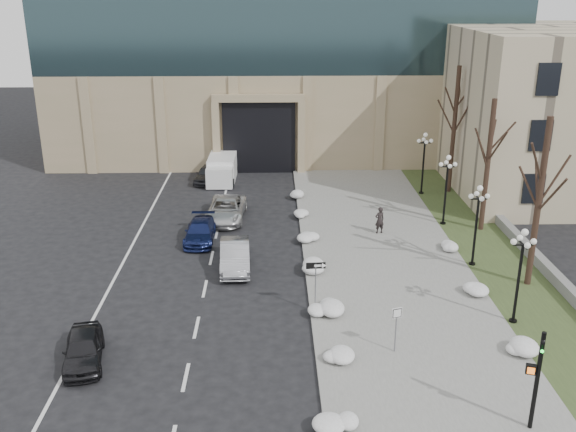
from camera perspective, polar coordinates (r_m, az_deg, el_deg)
The scene contains 32 objects.
ground at distance 25.38m, azimuth 5.66°, elevation -16.40°, with size 160.00×160.00×0.00m, color black.
sidewalk at distance 37.92m, azimuth 8.43°, elevation -3.47°, with size 9.00×40.00×0.12m, color gray.
curb at distance 37.42m, azimuth 1.61°, elevation -3.57°, with size 0.30×40.00×0.14m, color gray.
grass_strip at distance 39.54m, azimuth 17.76°, elevation -3.26°, with size 4.00×40.00×0.10m, color #364623.
stone_wall at distance 41.85m, azimuth 19.54°, elevation -1.74°, with size 0.50×30.00×0.70m, color gray.
car_a at distance 28.62m, azimuth -17.74°, elevation -11.19°, with size 1.55×3.85×1.31m, color black.
car_b at distance 35.82m, azimuth -4.73°, elevation -3.54°, with size 1.60×4.60×1.51m, color #989AA0.
car_c at distance 39.88m, azimuth -7.82°, elevation -1.36°, with size 1.75×4.29×1.25m, color navy.
car_d at distance 43.25m, azimuth -5.52°, elevation 0.59°, with size 2.41×5.21×1.45m, color silver.
car_e at distance 51.80m, azimuth -7.14°, elevation 3.75°, with size 1.58×3.93×1.34m, color #313237.
pedestrian at distance 40.75m, azimuth 8.14°, elevation -0.37°, with size 0.63×0.42×1.73m, color black.
box_truck at distance 52.28m, azimuth -5.86°, elevation 4.25°, with size 2.26×6.11×1.93m.
one_way_sign at distance 30.54m, azimuth 2.78°, elevation -4.94°, with size 0.98×0.27×2.62m.
keep_sign at distance 27.80m, azimuth 9.62°, elevation -9.13°, with size 0.46×0.18×2.21m.
traffic_signal at distance 24.52m, azimuth 21.14°, elevation -13.66°, with size 0.68×0.90×3.98m.
snow_clump_a at distance 23.80m, azimuth 4.65°, elevation -18.29°, with size 1.10×1.60×0.36m, color white.
snow_clump_b at distance 27.55m, azimuth 3.98°, elevation -12.35°, with size 1.10×1.60×0.36m, color white.
snow_clump_c at distance 31.23m, azimuth 3.26°, elevation -8.16°, with size 1.10×1.60×0.36m, color white.
snow_clump_d at distance 35.28m, azimuth 2.32°, elevation -4.68°, with size 1.10×1.60×0.36m, color white.
snow_clump_e at distance 39.19m, azimuth 2.10°, elevation -2.08°, with size 1.10×1.60×0.36m, color white.
snow_clump_f at distance 43.30m, azimuth 1.33°, elevation 0.11°, with size 1.10×1.60×0.36m, color white.
snow_clump_g at distance 47.32m, azimuth 1.10°, elevation 1.86°, with size 1.10×1.60×0.36m, color white.
snow_clump_h at distance 29.33m, azimuth 20.08°, elevation -11.49°, with size 1.10×1.60×0.36m, color white.
snow_clump_i at distance 34.27m, azimuth 16.60°, elevation -6.34°, with size 1.10×1.60×0.36m, color white.
snow_clump_j at distance 39.53m, azimuth 14.41°, elevation -2.53°, with size 1.10×1.60×0.36m, color white.
lamppost_a at distance 30.94m, azimuth 19.98°, elevation -4.00°, with size 1.18×1.18×4.76m.
lamppost_b at distance 36.62m, azimuth 16.47°, elevation 0.10°, with size 1.18×1.18×4.76m.
lamppost_c at distance 42.53m, azimuth 13.92°, elevation 3.08°, with size 1.18×1.18×4.76m.
lamppost_d at distance 48.59m, azimuth 11.99°, elevation 5.32°, with size 1.18×1.18×4.76m.
tree_near at distance 34.34m, azimuth 21.64°, elevation 3.03°, with size 3.20×3.20×9.00m.
tree_mid at distance 41.64m, azimuth 17.48°, elevation 5.85°, with size 3.20×3.20×8.50m.
tree_far at distance 48.97m, azimuth 14.66°, elevation 8.91°, with size 3.20×3.20×9.50m.
Camera 1 is at (-2.91, -20.25, 15.01)m, focal length 40.00 mm.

